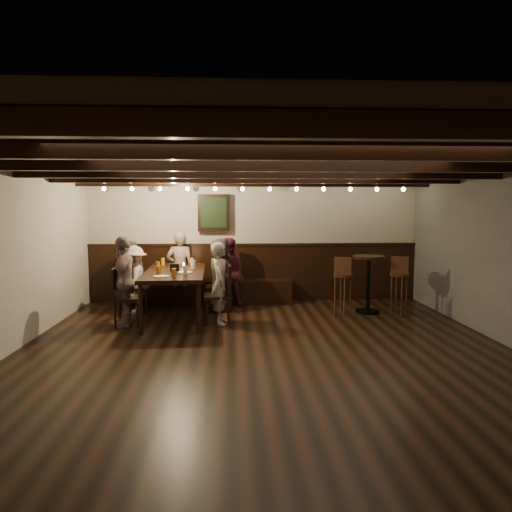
{
  "coord_description": "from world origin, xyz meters",
  "views": [
    {
      "loc": [
        -0.42,
        -5.54,
        1.84
      ],
      "look_at": [
        -0.08,
        1.3,
        1.12
      ],
      "focal_mm": 32.0,
      "sensor_mm": 36.0,
      "label": 1
    }
  ],
  "objects": [
    {
      "name": "condiment_caddy",
      "position": [
        -1.39,
        2.0,
        0.86
      ],
      "size": [
        0.15,
        0.1,
        0.12
      ],
      "primitive_type": "cube",
      "color": "black",
      "rests_on": "dining_table"
    },
    {
      "name": "room",
      "position": [
        -0.29,
        2.21,
        1.07
      ],
      "size": [
        7.0,
        7.0,
        7.0
      ],
      "color": "black",
      "rests_on": "ground"
    },
    {
      "name": "bar_stool_right",
      "position": [
        2.44,
        2.11,
        0.38
      ],
      "size": [
        0.35,
        0.37,
        1.02
      ],
      "rotation": [
        0.0,
        0.0,
        -0.38
      ],
      "color": "#391E12",
      "rests_on": "floor"
    },
    {
      "name": "person_left_near",
      "position": [
        -2.16,
        2.47,
        0.59
      ],
      "size": [
        0.47,
        0.79,
        1.19
      ],
      "primitive_type": "imported",
      "rotation": [
        0.0,
        0.0,
        -1.53
      ],
      "color": "#AD9F93",
      "rests_on": "floor"
    },
    {
      "name": "high_top_table",
      "position": [
        1.95,
        2.27,
        0.66
      ],
      "size": [
        0.57,
        0.57,
        1.01
      ],
      "color": "black",
      "rests_on": "floor"
    },
    {
      "name": "person_left_far",
      "position": [
        -2.13,
        1.57,
        0.71
      ],
      "size": [
        0.38,
        0.84,
        1.41
      ],
      "primitive_type": "imported",
      "rotation": [
        0.0,
        0.0,
        -1.53
      ],
      "color": "gray",
      "rests_on": "floor"
    },
    {
      "name": "person_bench_right",
      "position": [
        -0.53,
        2.99,
        0.64
      ],
      "size": [
        0.64,
        0.51,
        1.29
      ],
      "primitive_type": "imported",
      "rotation": [
        0.0,
        0.0,
        3.18
      ],
      "color": "#5B1F30",
      "rests_on": "floor"
    },
    {
      "name": "bar_stool_left",
      "position": [
        1.45,
        2.06,
        0.38
      ],
      "size": [
        0.35,
        0.36,
        1.02
      ],
      "rotation": [
        0.0,
        0.0,
        -0.3
      ],
      "color": "#391E12",
      "rests_on": "floor"
    },
    {
      "name": "pint_c",
      "position": [
        -1.7,
        2.14,
        0.87
      ],
      "size": [
        0.07,
        0.07,
        0.14
      ],
      "primitive_type": "cylinder",
      "color": "#BF7219",
      "rests_on": "dining_table"
    },
    {
      "name": "person_bench_centre",
      "position": [
        -1.44,
        3.1,
        0.7
      ],
      "size": [
        0.52,
        0.36,
        1.4
      ],
      "primitive_type": "imported",
      "rotation": [
        0.0,
        0.0,
        3.18
      ],
      "color": "gray",
      "rests_on": "floor"
    },
    {
      "name": "pint_a",
      "position": [
        -1.7,
        2.74,
        0.87
      ],
      "size": [
        0.07,
        0.07,
        0.14
      ],
      "primitive_type": "cylinder",
      "color": "#BF7219",
      "rests_on": "dining_table"
    },
    {
      "name": "candle",
      "position": [
        -1.29,
        2.36,
        0.83
      ],
      "size": [
        0.05,
        0.05,
        0.05
      ],
      "primitive_type": "cylinder",
      "color": "beige",
      "rests_on": "dining_table"
    },
    {
      "name": "pint_b",
      "position": [
        -1.17,
        2.71,
        0.87
      ],
      "size": [
        0.07,
        0.07,
        0.14
      ],
      "primitive_type": "cylinder",
      "color": "#BF7219",
      "rests_on": "dining_table"
    },
    {
      "name": "pint_g",
      "position": [
        -1.31,
        1.25,
        0.87
      ],
      "size": [
        0.07,
        0.07,
        0.14
      ],
      "primitive_type": "cylinder",
      "color": "#BF7219",
      "rests_on": "dining_table"
    },
    {
      "name": "pint_f",
      "position": [
        -1.17,
        1.51,
        0.87
      ],
      "size": [
        0.07,
        0.07,
        0.14
      ],
      "primitive_type": "cylinder",
      "color": "silver",
      "rests_on": "dining_table"
    },
    {
      "name": "chair_left_near",
      "position": [
        -2.13,
        2.47,
        0.28
      ],
      "size": [
        0.44,
        0.44,
        0.93
      ],
      "rotation": [
        0.0,
        0.0,
        -1.53
      ],
      "color": "black",
      "rests_on": "floor"
    },
    {
      "name": "chair_right_far",
      "position": [
        -0.66,
        1.63,
        0.29
      ],
      "size": [
        0.44,
        0.44,
        0.94
      ],
      "rotation": [
        0.0,
        0.0,
        1.61
      ],
      "color": "black",
      "rests_on": "floor"
    },
    {
      "name": "plate_near",
      "position": [
        -1.52,
        1.35,
        0.81
      ],
      "size": [
        0.24,
        0.24,
        0.01
      ],
      "primitive_type": "cylinder",
      "color": "white",
      "rests_on": "dining_table"
    },
    {
      "name": "person_right_near",
      "position": [
        -0.66,
        2.53,
        0.66
      ],
      "size": [
        0.44,
        0.66,
        1.31
      ],
      "primitive_type": "imported",
      "rotation": [
        0.0,
        0.0,
        1.61
      ],
      "color": "#252527",
      "rests_on": "floor"
    },
    {
      "name": "person_right_far",
      "position": [
        -0.63,
        1.63,
        0.65
      ],
      "size": [
        0.33,
        0.49,
        1.3
      ],
      "primitive_type": "imported",
      "rotation": [
        0.0,
        0.0,
        1.61
      ],
      "color": "#9C9684",
      "rests_on": "floor"
    },
    {
      "name": "dining_table",
      "position": [
        -1.39,
        2.05,
        0.74
      ],
      "size": [
        1.05,
        2.18,
        0.8
      ],
      "rotation": [
        0.0,
        0.0,
        0.04
      ],
      "color": "black",
      "rests_on": "floor"
    },
    {
      "name": "chair_right_near",
      "position": [
        -0.69,
        2.53,
        0.28
      ],
      "size": [
        0.43,
        0.43,
        0.9
      ],
      "rotation": [
        0.0,
        0.0,
        1.61
      ],
      "color": "black",
      "rests_on": "floor"
    },
    {
      "name": "pint_e",
      "position": [
        -1.6,
        1.59,
        0.87
      ],
      "size": [
        0.07,
        0.07,
        0.14
      ],
      "primitive_type": "cylinder",
      "color": "#BF7219",
      "rests_on": "dining_table"
    },
    {
      "name": "person_bench_left",
      "position": [
        -2.33,
        2.91,
        0.62
      ],
      "size": [
        0.62,
        0.42,
        1.24
      ],
      "primitive_type": "imported",
      "rotation": [
        0.0,
        0.0,
        3.18
      ],
      "color": "black",
      "rests_on": "floor"
    },
    {
      "name": "chair_left_far",
      "position": [
        -2.1,
        1.57,
        0.28
      ],
      "size": [
        0.43,
        0.43,
        0.91
      ],
      "rotation": [
        0.0,
        0.0,
        -1.53
      ],
      "color": "black",
      "rests_on": "floor"
    },
    {
      "name": "plate_far",
      "position": [
        -1.2,
        1.76,
        0.81
      ],
      "size": [
        0.24,
        0.24,
        0.01
      ],
      "primitive_type": "cylinder",
      "color": "white",
      "rests_on": "dining_table"
    },
    {
      "name": "pint_d",
      "position": [
        -1.1,
        2.26,
        0.87
      ],
      "size": [
        0.07,
        0.07,
        0.14
      ],
      "primitive_type": "cylinder",
      "color": "silver",
      "rests_on": "dining_table"
    }
  ]
}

